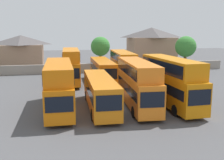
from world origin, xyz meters
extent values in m
plane|color=#4C4C4F|center=(0.00, 18.00, 0.00)|extent=(140.00, 140.00, 0.00)
cube|color=gray|center=(0.00, 24.29, 0.90)|extent=(56.00, 0.50, 1.80)
cube|color=orange|center=(-5.99, 0.40, 1.81)|extent=(2.68, 11.34, 2.90)
cube|color=black|center=(-6.04, -5.28, 2.16)|extent=(2.27, 0.10, 1.31)
cube|color=black|center=(-5.99, 0.40, 2.16)|extent=(2.71, 10.43, 0.91)
cube|color=orange|center=(-5.99, 0.68, 4.06)|extent=(2.62, 10.77, 1.60)
cube|color=black|center=(-5.99, 0.68, 4.06)|extent=(2.71, 10.21, 1.12)
cylinder|color=black|center=(-4.84, -3.12, 0.55)|extent=(0.31, 1.10, 1.10)
cylinder|color=black|center=(-7.21, -3.10, 0.55)|extent=(0.31, 1.10, 1.10)
cylinder|color=black|center=(-4.77, 3.89, 0.55)|extent=(0.31, 1.10, 1.10)
cylinder|color=black|center=(-7.14, 3.92, 0.55)|extent=(0.31, 1.10, 1.10)
cube|color=orange|center=(-1.87, 0.07, 1.83)|extent=(2.84, 11.70, 2.95)
cube|color=black|center=(-2.06, -5.77, 2.18)|extent=(2.16, 0.15, 1.33)
cube|color=black|center=(-1.87, 0.07, 2.18)|extent=(2.85, 10.78, 0.93)
cylinder|color=black|center=(-0.86, -3.57, 0.55)|extent=(0.34, 1.11, 1.10)
cylinder|color=black|center=(-3.11, -3.50, 0.55)|extent=(0.34, 1.11, 1.10)
cylinder|color=black|center=(-0.62, 3.63, 0.55)|extent=(0.34, 1.11, 1.10)
cylinder|color=black|center=(-2.87, 3.71, 0.55)|extent=(0.34, 1.11, 1.10)
cube|color=orange|center=(2.08, -0.20, 1.88)|extent=(3.16, 11.08, 3.04)
cube|color=black|center=(1.71, -5.68, 2.24)|extent=(2.13, 0.22, 1.37)
cube|color=black|center=(2.08, -0.20, 2.24)|extent=(3.14, 10.21, 0.96)
cube|color=orange|center=(2.10, 0.07, 4.14)|extent=(3.07, 10.53, 1.48)
cube|color=black|center=(2.10, 0.07, 4.14)|extent=(3.12, 9.99, 1.04)
cylinder|color=black|center=(2.96, -3.66, 0.55)|extent=(0.37, 1.12, 1.10)
cylinder|color=black|center=(0.74, -3.51, 0.55)|extent=(0.37, 1.12, 1.10)
cylinder|color=black|center=(3.42, 3.11, 0.55)|extent=(0.37, 1.12, 1.10)
cylinder|color=black|center=(1.20, 3.26, 0.55)|extent=(0.37, 1.12, 1.10)
cube|color=orange|center=(5.77, -0.30, 1.91)|extent=(2.80, 11.32, 3.11)
cube|color=black|center=(5.93, -5.94, 2.29)|extent=(2.18, 0.14, 1.40)
cube|color=black|center=(5.77, -0.30, 2.29)|extent=(2.81, 10.42, 0.98)
cube|color=orange|center=(5.76, -0.02, 4.31)|extent=(2.73, 10.76, 1.68)
cube|color=black|center=(5.76, -0.02, 4.31)|extent=(2.80, 10.20, 1.18)
cylinder|color=black|center=(7.00, -3.75, 0.55)|extent=(0.33, 1.11, 1.10)
cylinder|color=black|center=(4.73, -3.82, 0.55)|extent=(0.33, 1.11, 1.10)
cylinder|color=black|center=(6.80, 3.22, 0.55)|extent=(0.33, 1.11, 1.10)
cylinder|color=black|center=(4.53, 3.16, 0.55)|extent=(0.33, 1.11, 1.10)
cube|color=orange|center=(-4.02, 14.60, 1.95)|extent=(2.82, 10.57, 3.18)
cube|color=black|center=(-4.23, 9.34, 2.33)|extent=(2.12, 0.16, 1.43)
cube|color=black|center=(-4.02, 14.60, 2.33)|extent=(2.82, 9.74, 1.00)
cube|color=orange|center=(-4.01, 14.86, 4.38)|extent=(2.75, 10.05, 1.68)
cube|color=black|center=(-4.01, 14.86, 4.38)|extent=(2.82, 9.53, 1.18)
cylinder|color=black|center=(-3.05, 11.31, 0.55)|extent=(0.34, 1.11, 1.10)
cylinder|color=black|center=(-5.26, 11.40, 0.55)|extent=(0.34, 1.11, 1.10)
cylinder|color=black|center=(-2.79, 17.80, 0.55)|extent=(0.34, 1.11, 1.10)
cylinder|color=black|center=(-5.00, 17.89, 0.55)|extent=(0.34, 1.11, 1.10)
cube|color=orange|center=(0.77, 13.97, 1.95)|extent=(2.86, 12.06, 3.18)
cube|color=black|center=(0.62, 7.95, 2.33)|extent=(2.25, 0.14, 1.43)
cube|color=black|center=(0.77, 13.97, 2.33)|extent=(2.87, 11.10, 1.00)
cylinder|color=black|center=(1.85, 10.22, 0.55)|extent=(0.33, 1.11, 1.10)
cylinder|color=black|center=(-0.50, 10.28, 0.55)|extent=(0.33, 1.11, 1.10)
cylinder|color=black|center=(2.04, 17.66, 0.55)|extent=(0.33, 1.11, 1.10)
cylinder|color=black|center=(-0.32, 17.72, 0.55)|extent=(0.33, 1.11, 1.10)
cube|color=orange|center=(4.19, 14.62, 1.83)|extent=(3.35, 11.82, 2.94)
cube|color=black|center=(3.79, 8.78, 2.18)|extent=(2.25, 0.23, 1.32)
cube|color=black|center=(4.19, 14.62, 2.18)|extent=(3.33, 10.89, 0.93)
cube|color=orange|center=(4.21, 14.91, 4.01)|extent=(3.26, 11.23, 1.42)
cube|color=black|center=(4.21, 14.91, 4.01)|extent=(3.31, 10.66, 1.00)
cylinder|color=black|center=(5.12, 10.93, 0.55)|extent=(0.37, 1.12, 1.10)
cylinder|color=black|center=(2.77, 11.09, 0.55)|extent=(0.37, 1.12, 1.10)
cylinder|color=black|center=(5.61, 18.15, 0.55)|extent=(0.37, 1.12, 1.10)
cylinder|color=black|center=(3.26, 18.31, 0.55)|extent=(0.37, 1.12, 1.10)
cube|color=#9E7A60|center=(-13.44, 32.39, 2.59)|extent=(8.79, 6.63, 5.19)
pyramid|color=#514C4C|center=(-13.44, 32.39, 6.16)|extent=(9.23, 6.96, 1.95)
cube|color=#9E7A60|center=(15.16, 31.62, 3.27)|extent=(10.05, 6.60, 6.54)
pyramid|color=#514C4C|center=(15.16, 31.62, 7.65)|extent=(10.56, 6.93, 2.23)
cylinder|color=brown|center=(2.53, 26.79, 1.79)|extent=(0.55, 0.55, 3.57)
sphere|color=#387F33|center=(2.53, 26.79, 4.93)|extent=(3.88, 3.88, 3.88)
cylinder|color=brown|center=(18.87, 22.29, 1.75)|extent=(0.56, 0.56, 3.51)
sphere|color=#387F33|center=(18.87, 22.29, 4.95)|extent=(4.12, 4.12, 4.12)
camera|label=1|loc=(-6.05, -26.23, 7.97)|focal=42.44mm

